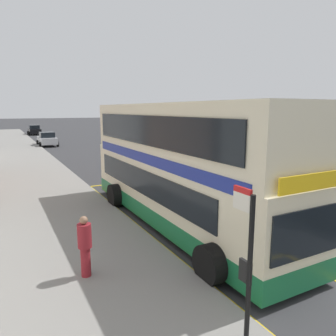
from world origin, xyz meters
The scene contains 9 objects.
ground_plane centered at (0.00, 32.00, 0.00)m, with size 260.00×260.00×0.00m, color #333335.
pavement_near centered at (-7.00, 32.00, 0.07)m, with size 6.00×76.00×0.14m, color gray.
double_decker_bus centered at (-2.46, 5.98, 2.07)m, with size 3.21×11.24×4.40m.
bus_bay_markings centered at (-2.45, 5.87, 0.01)m, with size 3.10×14.86×0.01m.
bus_stop_sign centered at (-4.55, -0.05, 1.76)m, with size 0.09×0.51×2.76m.
parked_car_white_behind centered at (2.91, 16.29, 0.80)m, with size 2.09×4.20×1.62m.
parked_car_silver_across centered at (-3.13, 35.33, 0.80)m, with size 2.09×4.20×1.62m.
parked_car_black_ahead centered at (-2.67, 54.01, 0.80)m, with size 2.09×4.20×1.62m.
pedestrian_waiting_near_sign centered at (-6.49, 3.49, 0.97)m, with size 0.34×0.34×1.54m.
Camera 1 is at (-8.12, -3.86, 4.20)m, focal length 33.99 mm.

